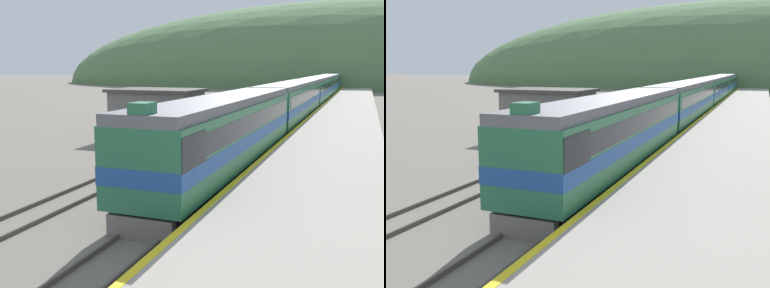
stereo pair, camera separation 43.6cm
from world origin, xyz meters
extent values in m
cube|color=#4C443D|center=(-0.72, 70.00, 0.08)|extent=(0.08, 180.00, 0.16)
cube|color=#4C443D|center=(0.72, 70.00, 0.08)|extent=(0.08, 180.00, 0.16)
cube|color=#4C443D|center=(-5.54, 70.00, 0.08)|extent=(0.08, 180.00, 0.16)
cube|color=#4C443D|center=(-4.10, 70.00, 0.08)|extent=(0.08, 180.00, 0.16)
cube|color=#9E9689|center=(4.69, 50.00, 0.46)|extent=(6.05, 140.00, 0.93)
cube|color=yellow|center=(1.79, 50.00, 0.93)|extent=(0.24, 140.00, 0.01)
ellipsoid|color=#517547|center=(0.00, 145.81, 0.00)|extent=(186.25, 83.81, 49.05)
cube|color=slate|center=(-8.87, 33.73, 1.75)|extent=(6.47, 4.27, 3.50)
cube|color=#47423D|center=(-8.87, 33.73, 3.62)|extent=(6.97, 4.77, 0.24)
cube|color=black|center=(0.00, 23.13, 0.42)|extent=(2.42, 17.99, 0.85)
cube|color=#286B47|center=(0.00, 23.13, 2.23)|extent=(2.95, 19.13, 2.76)
cube|color=#1E4C99|center=(0.00, 23.13, 2.01)|extent=(2.98, 19.15, 0.61)
cube|color=black|center=(0.00, 23.13, 2.84)|extent=(2.98, 17.99, 0.83)
cube|color=slate|center=(0.00, 23.13, 3.81)|extent=(2.78, 19.13, 0.40)
cube|color=black|center=(0.00, 14.69, 2.84)|extent=(2.99, 2.20, 1.10)
cube|color=#286B47|center=(0.00, 14.01, 4.19)|extent=(0.64, 0.80, 0.36)
cube|color=slate|center=(0.00, 13.76, 0.38)|extent=(2.30, 0.40, 0.77)
cube|color=black|center=(0.00, 44.96, 0.42)|extent=(2.42, 21.36, 0.85)
cube|color=#286B47|center=(0.00, 44.96, 2.23)|extent=(2.95, 22.73, 2.76)
cube|color=#1E4C99|center=(0.00, 44.96, 2.01)|extent=(2.98, 22.75, 0.61)
cube|color=black|center=(0.00, 44.96, 2.84)|extent=(2.98, 21.36, 0.83)
cube|color=slate|center=(0.00, 44.96, 3.81)|extent=(2.78, 22.73, 0.40)
cube|color=black|center=(0.00, 68.59, 0.42)|extent=(2.42, 21.36, 0.85)
cube|color=#286B47|center=(0.00, 68.59, 2.23)|extent=(2.95, 22.73, 2.76)
cube|color=#1E4C99|center=(0.00, 68.59, 2.01)|extent=(2.98, 22.75, 0.61)
cube|color=black|center=(0.00, 68.59, 2.84)|extent=(2.98, 21.36, 0.83)
cube|color=slate|center=(0.00, 68.59, 3.81)|extent=(2.78, 22.73, 0.40)
cube|color=black|center=(0.00, 92.21, 0.42)|extent=(2.42, 21.36, 0.85)
cube|color=#286B47|center=(0.00, 92.21, 2.23)|extent=(2.95, 22.73, 2.76)
cube|color=#1E4C99|center=(0.00, 92.21, 2.01)|extent=(2.98, 22.75, 0.61)
cube|color=black|center=(0.00, 92.21, 2.84)|extent=(2.98, 21.36, 0.83)
cube|color=slate|center=(0.00, 92.21, 3.81)|extent=(2.78, 22.73, 0.40)
camera|label=1|loc=(6.39, 1.63, 5.46)|focal=42.00mm
camera|label=2|loc=(6.80, 1.79, 5.46)|focal=42.00mm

